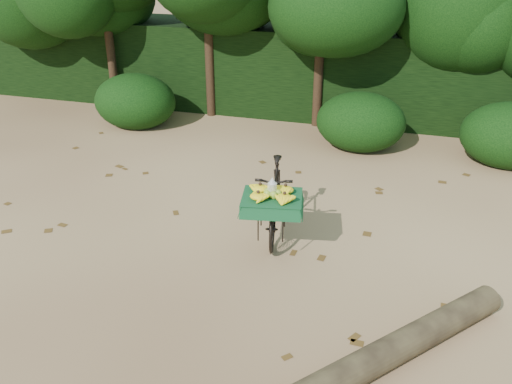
% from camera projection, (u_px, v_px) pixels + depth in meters
% --- Properties ---
extents(ground, '(80.00, 80.00, 0.00)m').
position_uv_depth(ground, '(190.00, 257.00, 6.59)').
color(ground, tan).
rests_on(ground, ground).
extents(vendor_bicycle, '(0.88, 1.77, 0.97)m').
position_uv_depth(vendor_bicycle, '(275.00, 199.00, 6.92)').
color(vendor_bicycle, black).
rests_on(vendor_bicycle, ground).
extents(fallen_log, '(2.73, 3.19, 0.28)m').
position_uv_depth(fallen_log, '(347.00, 375.00, 4.64)').
color(fallen_log, brown).
rests_on(fallen_log, ground).
extents(hedge_backdrop, '(26.00, 1.80, 1.80)m').
position_uv_depth(hedge_backdrop, '(303.00, 70.00, 11.64)').
color(hedge_backdrop, black).
rests_on(hedge_backdrop, ground).
extents(tree_row, '(14.50, 2.00, 4.00)m').
position_uv_depth(tree_row, '(264.00, 21.00, 10.64)').
color(tree_row, black).
rests_on(tree_row, ground).
extents(bush_clumps, '(8.80, 1.70, 0.90)m').
position_uv_depth(bush_clumps, '(306.00, 120.00, 9.98)').
color(bush_clumps, black).
rests_on(bush_clumps, ground).
extents(leaf_litter, '(7.00, 7.30, 0.01)m').
position_uv_depth(leaf_litter, '(209.00, 231.00, 7.15)').
color(leaf_litter, '#523716').
rests_on(leaf_litter, ground).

